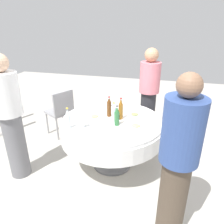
{
  "coord_description": "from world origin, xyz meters",
  "views": [
    {
      "loc": [
        0.65,
        -2.55,
        2.02
      ],
      "look_at": [
        0.0,
        0.0,
        0.86
      ],
      "focal_mm": 34.26,
      "sensor_mm": 36.0,
      "label": 1
    }
  ],
  "objects_px": {
    "plate_north": "(95,117)",
    "person_east": "(10,117)",
    "bottle_green_front": "(117,116)",
    "chair_right": "(61,109)",
    "plate_rear": "(103,129)",
    "bottle_amber_east": "(121,109)",
    "plate_near": "(136,126)",
    "person_front": "(178,162)",
    "person_mid": "(149,93)",
    "bottle_clear_west": "(114,113)",
    "wine_glass_inner": "(107,100)",
    "dining_table": "(112,129)",
    "bottle_clear_mid": "(68,119)",
    "wine_glass_west": "(83,121)",
    "plate_south": "(135,115)",
    "bottle_brown_inner": "(109,107)"
  },
  "relations": [
    {
      "from": "wine_glass_inner",
      "to": "person_mid",
      "type": "distance_m",
      "value": 0.81
    },
    {
      "from": "bottle_brown_inner",
      "to": "wine_glass_west",
      "type": "relative_size",
      "value": 2.19
    },
    {
      "from": "wine_glass_inner",
      "to": "person_east",
      "type": "bearing_deg",
      "value": -136.94
    },
    {
      "from": "plate_near",
      "to": "person_mid",
      "type": "xyz_separation_m",
      "value": [
        0.05,
        1.11,
        0.08
      ]
    },
    {
      "from": "bottle_green_front",
      "to": "bottle_clear_west",
      "type": "xyz_separation_m",
      "value": [
        -0.06,
        0.09,
        0.0
      ]
    },
    {
      "from": "bottle_amber_east",
      "to": "plate_near",
      "type": "height_order",
      "value": "bottle_amber_east"
    },
    {
      "from": "bottle_amber_east",
      "to": "person_east",
      "type": "xyz_separation_m",
      "value": [
        -1.3,
        -0.57,
        -0.01
      ]
    },
    {
      "from": "plate_rear",
      "to": "plate_north",
      "type": "bearing_deg",
      "value": 125.24
    },
    {
      "from": "bottle_clear_west",
      "to": "person_front",
      "type": "distance_m",
      "value": 1.18
    },
    {
      "from": "person_mid",
      "to": "person_east",
      "type": "xyz_separation_m",
      "value": [
        -1.59,
        -1.49,
        0.04
      ]
    },
    {
      "from": "chair_right",
      "to": "plate_near",
      "type": "bearing_deg",
      "value": -88.05
    },
    {
      "from": "person_mid",
      "to": "person_east",
      "type": "relative_size",
      "value": 0.96
    },
    {
      "from": "bottle_brown_inner",
      "to": "plate_south",
      "type": "xyz_separation_m",
      "value": [
        0.35,
        0.1,
        -0.12
      ]
    },
    {
      "from": "bottle_green_front",
      "to": "wine_glass_west",
      "type": "bearing_deg",
      "value": -157.51
    },
    {
      "from": "bottle_clear_mid",
      "to": "plate_rear",
      "type": "relative_size",
      "value": 1.36
    },
    {
      "from": "wine_glass_west",
      "to": "person_mid",
      "type": "relative_size",
      "value": 0.08
    },
    {
      "from": "plate_rear",
      "to": "person_east",
      "type": "height_order",
      "value": "person_east"
    },
    {
      "from": "person_front",
      "to": "person_mid",
      "type": "bearing_deg",
      "value": -119.14
    },
    {
      "from": "plate_rear",
      "to": "person_mid",
      "type": "xyz_separation_m",
      "value": [
        0.44,
        1.28,
        0.09
      ]
    },
    {
      "from": "plate_rear",
      "to": "chair_right",
      "type": "bearing_deg",
      "value": 138.72
    },
    {
      "from": "bottle_clear_west",
      "to": "plate_rear",
      "type": "relative_size",
      "value": 1.36
    },
    {
      "from": "dining_table",
      "to": "bottle_green_front",
      "type": "height_order",
      "value": "bottle_green_front"
    },
    {
      "from": "bottle_amber_east",
      "to": "plate_north",
      "type": "xyz_separation_m",
      "value": [
        -0.36,
        -0.06,
        -0.13
      ]
    },
    {
      "from": "person_east",
      "to": "chair_right",
      "type": "distance_m",
      "value": 1.21
    },
    {
      "from": "plate_near",
      "to": "wine_glass_west",
      "type": "bearing_deg",
      "value": -165.86
    },
    {
      "from": "bottle_amber_east",
      "to": "person_east",
      "type": "bearing_deg",
      "value": -156.09
    },
    {
      "from": "bottle_clear_west",
      "to": "dining_table",
      "type": "bearing_deg",
      "value": 127.77
    },
    {
      "from": "wine_glass_inner",
      "to": "plate_south",
      "type": "xyz_separation_m",
      "value": [
        0.47,
        -0.22,
        -0.1
      ]
    },
    {
      "from": "wine_glass_west",
      "to": "plate_near",
      "type": "distance_m",
      "value": 0.68
    },
    {
      "from": "plate_north",
      "to": "bottle_clear_west",
      "type": "bearing_deg",
      "value": -9.27
    },
    {
      "from": "bottle_clear_mid",
      "to": "plate_north",
      "type": "xyz_separation_m",
      "value": [
        0.22,
        0.37,
        -0.12
      ]
    },
    {
      "from": "plate_south",
      "to": "person_east",
      "type": "height_order",
      "value": "person_east"
    },
    {
      "from": "bottle_clear_west",
      "to": "chair_right",
      "type": "height_order",
      "value": "bottle_clear_west"
    },
    {
      "from": "person_mid",
      "to": "chair_right",
      "type": "distance_m",
      "value": 1.58
    },
    {
      "from": "bottle_amber_east",
      "to": "chair_right",
      "type": "bearing_deg",
      "value": 154.66
    },
    {
      "from": "bottle_green_front",
      "to": "person_front",
      "type": "relative_size",
      "value": 0.16
    },
    {
      "from": "plate_south",
      "to": "chair_right",
      "type": "height_order",
      "value": "chair_right"
    },
    {
      "from": "wine_glass_west",
      "to": "plate_south",
      "type": "relative_size",
      "value": 0.58
    },
    {
      "from": "bottle_green_front",
      "to": "plate_south",
      "type": "distance_m",
      "value": 0.4
    },
    {
      "from": "plate_north",
      "to": "plate_near",
      "type": "distance_m",
      "value": 0.62
    },
    {
      "from": "person_front",
      "to": "wine_glass_west",
      "type": "bearing_deg",
      "value": -70.84
    },
    {
      "from": "bottle_green_front",
      "to": "chair_right",
      "type": "bearing_deg",
      "value": 147.39
    },
    {
      "from": "dining_table",
      "to": "plate_near",
      "type": "bearing_deg",
      "value": -21.34
    },
    {
      "from": "plate_north",
      "to": "person_east",
      "type": "relative_size",
      "value": 0.14
    },
    {
      "from": "bottle_green_front",
      "to": "plate_near",
      "type": "height_order",
      "value": "bottle_green_front"
    },
    {
      "from": "dining_table",
      "to": "bottle_clear_west",
      "type": "bearing_deg",
      "value": -52.23
    },
    {
      "from": "bottle_amber_east",
      "to": "bottle_clear_west",
      "type": "height_order",
      "value": "bottle_amber_east"
    },
    {
      "from": "bottle_brown_inner",
      "to": "plate_rear",
      "type": "bearing_deg",
      "value": -85.32
    },
    {
      "from": "plate_rear",
      "to": "plate_near",
      "type": "distance_m",
      "value": 0.42
    },
    {
      "from": "wine_glass_inner",
      "to": "person_mid",
      "type": "xyz_separation_m",
      "value": [
        0.59,
        0.55,
        -0.02
      ]
    }
  ]
}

